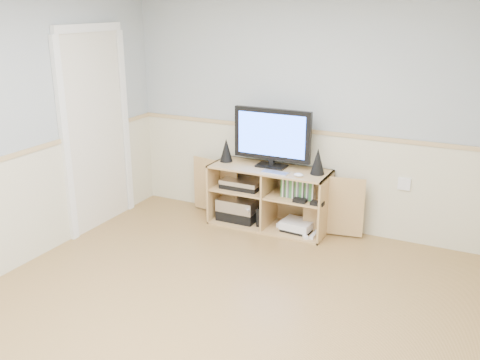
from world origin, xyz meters
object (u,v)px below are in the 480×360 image
object	(u,v)px
monitor	(272,136)
keyboard	(275,173)
game_consoles	(297,226)
media_cabinet	(271,195)

from	to	relation	value
monitor	keyboard	distance (m)	0.39
keyboard	game_consoles	bearing A→B (deg)	34.00
monitor	game_consoles	distance (m)	0.97
monitor	game_consoles	size ratio (longest dim) A/B	1.83
media_cabinet	keyboard	distance (m)	0.40
game_consoles	monitor	bearing A→B (deg)	169.34
game_consoles	media_cabinet	bearing A→B (deg)	168.05
media_cabinet	monitor	size ratio (longest dim) A/B	2.36
media_cabinet	keyboard	world-z (taller)	keyboard
media_cabinet	keyboard	xyz separation A→B (m)	(0.12, -0.20, 0.32)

